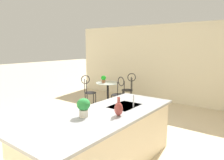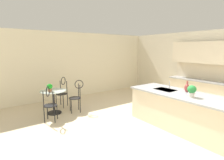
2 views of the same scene
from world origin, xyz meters
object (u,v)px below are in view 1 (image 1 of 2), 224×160
Objects in this scene: chair_toward_desk at (119,92)px; vase_on_counter at (119,109)px; potted_plant_on_table at (104,79)px; potted_plant_counter_near at (84,106)px; bistro_table at (108,91)px; chair_near_window at (88,89)px; chair_by_island at (129,87)px.

vase_on_counter is at bearing 35.08° from chair_toward_desk.
potted_plant_on_table is 0.85× the size of potted_plant_counter_near.
chair_toward_desk is 3.62× the size of vase_on_counter.
chair_toward_desk is 4.38× the size of potted_plant_on_table.
vase_on_counter is (2.95, 2.54, 0.58)m from bistro_table.
potted_plant_counter_near is (2.69, 2.46, 0.51)m from chair_near_window.
bistro_table is 2.78× the size of vase_on_counter.
bistro_table is 2.86× the size of potted_plant_counter_near.
potted_plant_counter_near is 0.97× the size of vase_on_counter.
chair_toward_desk reaches higher than bistro_table.
vase_on_counter is (3.49, 2.05, 0.46)m from chair_by_island.
chair_near_window is 4.38× the size of potted_plant_on_table.
chair_by_island is 0.83m from chair_toward_desk.
potted_plant_counter_near reaches higher than chair_toward_desk.
potted_plant_counter_near is (3.23, 2.27, 0.20)m from potted_plant_on_table.
bistro_table is 0.45m from potted_plant_on_table.
chair_toward_desk is (0.82, 0.17, 0.00)m from chair_by_island.
chair_toward_desk is 3.72× the size of potted_plant_counter_near.
chair_near_window is 1.02m from chair_toward_desk.
potted_plant_on_table is 3.92m from vase_on_counter.
potted_plant_on_table is at bearing -44.87° from chair_by_island.
chair_by_island reaches higher than potted_plant_on_table.
bistro_table is 0.70m from chair_near_window.
bistro_table is 3.99m from potted_plant_counter_near.
vase_on_counter is at bearing 42.68° from potted_plant_on_table.
vase_on_counter is at bearing 50.54° from chair_near_window.
vase_on_counter reaches higher than potted_plant_on_table.
chair_by_island is 3.62× the size of vase_on_counter.
chair_near_window is 0.65m from potted_plant_on_table.
potted_plant_on_table is at bearing -58.30° from bistro_table.
bistro_table is at bearing -139.34° from vase_on_counter.
chair_by_island reaches higher than bistro_table.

